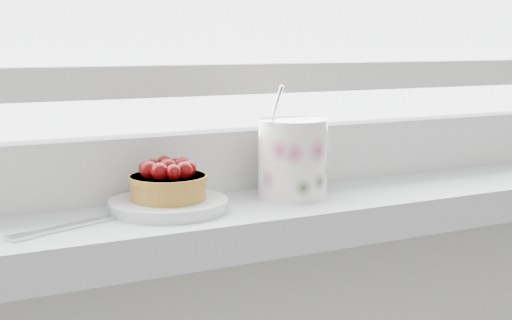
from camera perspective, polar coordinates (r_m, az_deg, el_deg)
saucer at (r=0.75m, az=-7.01°, el=-3.59°), size 0.12×0.12×0.01m
raspberry_tart at (r=0.74m, az=-7.06°, el=-1.71°), size 0.08×0.08×0.04m
floral_mug at (r=0.80m, az=3.08°, el=0.30°), size 0.12×0.10×0.13m
fork at (r=0.72m, az=-12.15°, el=-4.63°), size 0.20×0.09×0.00m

